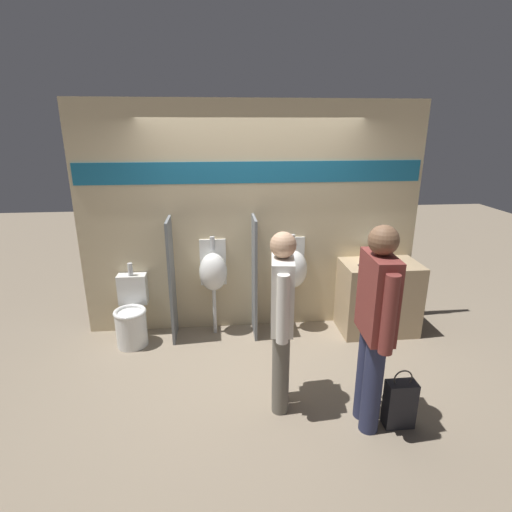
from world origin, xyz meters
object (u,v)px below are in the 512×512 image
at_px(toilet, 132,317).
at_px(shopping_bag, 400,404).
at_px(urinal_far, 293,269).
at_px(sink_basin, 376,256).
at_px(person_in_vest, 282,315).
at_px(cell_phone, 363,267).
at_px(urinal_near_counter, 213,272).
at_px(person_with_lanyard, 375,322).

distance_m(toilet, shopping_bag, 2.97).
bearing_deg(urinal_far, sink_basin, -4.74).
xyz_separation_m(urinal_far, toilet, (-1.90, -0.14, -0.47)).
bearing_deg(shopping_bag, sink_basin, 76.86).
bearing_deg(person_in_vest, urinal_far, -6.88).
xyz_separation_m(cell_phone, urinal_near_counter, (-1.71, 0.25, -0.09)).
bearing_deg(person_in_vest, toilet, 58.21).
bearing_deg(urinal_far, shopping_bag, -71.64).
relative_size(person_in_vest, person_with_lanyard, 0.94).
bearing_deg(urinal_near_counter, person_with_lanyard, -53.22).
relative_size(cell_phone, urinal_far, 0.12).
bearing_deg(person_with_lanyard, urinal_near_counter, 39.69).
relative_size(toilet, shopping_bag, 1.70).
xyz_separation_m(person_in_vest, person_with_lanyard, (0.69, -0.29, 0.06)).
bearing_deg(person_with_lanyard, urinal_far, 13.65).
relative_size(sink_basin, toilet, 0.39).
distance_m(toilet, person_with_lanyard, 2.79).
bearing_deg(person_with_lanyard, cell_phone, -13.68).
height_order(toilet, shopping_bag, toilet).
relative_size(cell_phone, shopping_bag, 0.26).
relative_size(urinal_far, person_with_lanyard, 0.69).
bearing_deg(urinal_near_counter, sink_basin, -2.41).
height_order(urinal_far, person_with_lanyard, person_with_lanyard).
bearing_deg(toilet, urinal_near_counter, 8.61).
distance_m(sink_basin, person_in_vest, 1.89).
height_order(sink_basin, person_with_lanyard, person_with_lanyard).
distance_m(sink_basin, urinal_near_counter, 1.94).
distance_m(urinal_far, person_with_lanyard, 1.74).
relative_size(sink_basin, urinal_near_counter, 0.30).
xyz_separation_m(urinal_far, person_with_lanyard, (0.32, -1.70, 0.17)).
distance_m(urinal_near_counter, person_in_vest, 1.53).
height_order(urinal_near_counter, shopping_bag, urinal_near_counter).
height_order(sink_basin, urinal_near_counter, urinal_near_counter).
height_order(cell_phone, toilet, toilet).
bearing_deg(person_with_lanyard, toilet, 57.87).
bearing_deg(sink_basin, cell_phone, -142.73).
bearing_deg(urinal_near_counter, toilet, -171.39).
relative_size(urinal_near_counter, shopping_bag, 2.21).
height_order(urinal_far, person_in_vest, person_in_vest).
bearing_deg(toilet, shopping_bag, -33.09).
xyz_separation_m(urinal_near_counter, urinal_far, (0.95, 0.00, 0.00)).
relative_size(urinal_far, toilet, 1.30).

